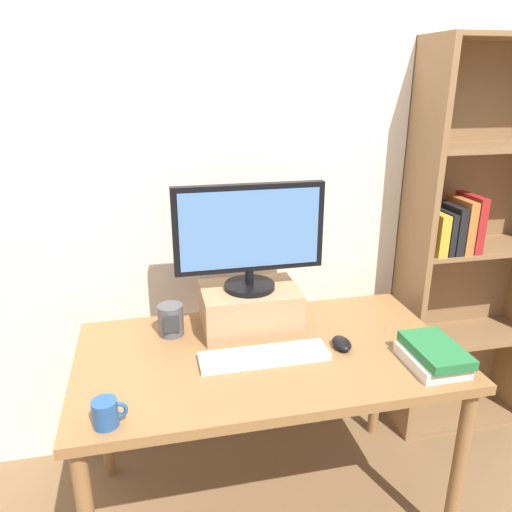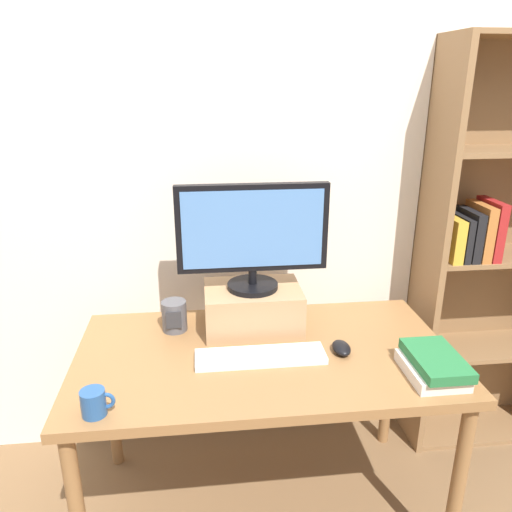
{
  "view_description": "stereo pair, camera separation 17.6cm",
  "coord_description": "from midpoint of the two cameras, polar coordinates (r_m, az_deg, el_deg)",
  "views": [
    {
      "loc": [
        -0.38,
        -1.55,
        1.66
      ],
      "look_at": [
        -0.02,
        0.08,
        1.07
      ],
      "focal_mm": 35.0,
      "sensor_mm": 36.0,
      "label": 1
    },
    {
      "loc": [
        -0.21,
        -1.57,
        1.66
      ],
      "look_at": [
        -0.02,
        0.08,
        1.07
      ],
      "focal_mm": 35.0,
      "sensor_mm": 36.0,
      "label": 2
    }
  ],
  "objects": [
    {
      "name": "computer_monitor",
      "position": [
        1.86,
        -3.49,
        2.47
      ],
      "size": [
        0.57,
        0.2,
        0.41
      ],
      "color": "black",
      "rests_on": "riser_box"
    },
    {
      "name": "coffee_mug",
      "position": [
        1.57,
        -20.01,
        -16.61
      ],
      "size": [
        0.1,
        0.07,
        0.08
      ],
      "color": "#234C84",
      "rests_on": "desk"
    },
    {
      "name": "back_wall",
      "position": [
        2.15,
        -4.58,
        9.98
      ],
      "size": [
        7.0,
        0.08,
        2.6
      ],
      "color": "beige",
      "rests_on": "ground_plane"
    },
    {
      "name": "desk_speaker",
      "position": [
        1.97,
        -12.27,
        -7.21
      ],
      "size": [
        0.1,
        0.1,
        0.12
      ],
      "color": "#4C4C51",
      "rests_on": "desk"
    },
    {
      "name": "bookshelf_unit",
      "position": [
        2.49,
        21.52,
        1.2
      ],
      "size": [
        0.68,
        0.28,
        1.83
      ],
      "color": "olive",
      "rests_on": "ground_plane"
    },
    {
      "name": "riser_box",
      "position": [
        1.97,
        -3.32,
        -6.03
      ],
      "size": [
        0.37,
        0.27,
        0.17
      ],
      "color": "#A87F56",
      "rests_on": "desk"
    },
    {
      "name": "book_stack",
      "position": [
        1.82,
        17.02,
        -10.86
      ],
      "size": [
        0.17,
        0.25,
        0.08
      ],
      "color": "silver",
      "rests_on": "desk"
    },
    {
      "name": "desk",
      "position": [
        1.88,
        -1.6,
        -12.85
      ],
      "size": [
        1.36,
        0.75,
        0.72
      ],
      "color": "olive",
      "rests_on": "ground_plane"
    },
    {
      "name": "computer_mouse",
      "position": [
        1.87,
        7.09,
        -9.94
      ],
      "size": [
        0.06,
        0.1,
        0.04
      ],
      "color": "black",
      "rests_on": "desk"
    },
    {
      "name": "keyboard",
      "position": [
        1.79,
        -1.93,
        -11.42
      ],
      "size": [
        0.46,
        0.12,
        0.02
      ],
      "color": "silver",
      "rests_on": "desk"
    },
    {
      "name": "ground_plane",
      "position": [
        2.3,
        -1.43,
        -26.56
      ],
      "size": [
        12.0,
        12.0,
        0.0
      ],
      "primitive_type": "plane",
      "color": "brown"
    }
  ]
}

